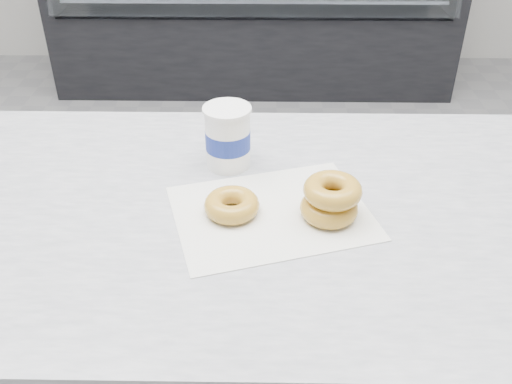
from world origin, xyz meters
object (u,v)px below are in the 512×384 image
donut_stack (331,199)px  coffee_cup (228,136)px  counter (233,367)px  display_case (255,3)px  donut_single (232,205)px

donut_stack → coffee_cup: (-0.19, 0.17, 0.03)m
counter → donut_stack: bearing=-8.8°
display_case → donut_single: (0.01, -2.74, 0.43)m
counter → donut_single: (0.01, -0.02, 0.47)m
counter → donut_single: 0.47m
counter → coffee_cup: size_ratio=24.19×
donut_single → coffee_cup: 0.17m
coffee_cup → donut_single: bearing=-101.5°
donut_single → display_case: bearing=90.2°
donut_stack → counter: bearing=171.2°
donut_single → coffee_cup: coffee_cup is taller
display_case → donut_single: 2.78m
display_case → coffee_cup: 2.62m
coffee_cup → display_case: bearing=73.2°
counter → display_case: 2.72m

